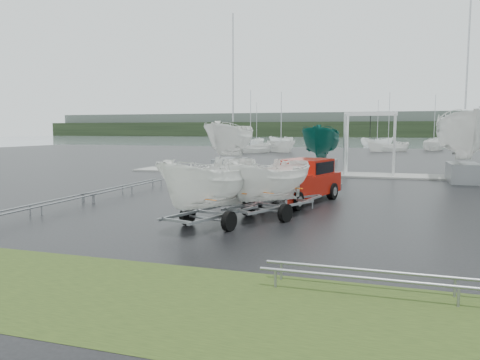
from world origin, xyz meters
TOP-DOWN VIEW (x-y plane):
  - ground_plane at (0.00, 0.00)m, footprint 120.00×120.00m
  - lake at (0.00, 100.00)m, footprint 300.00×300.00m
  - grass_verge at (0.00, -11.00)m, footprint 40.00×40.00m
  - dock at (0.00, 13.00)m, footprint 30.00×3.00m
  - treeline at (0.00, 170.00)m, footprint 300.00×8.00m
  - far_hill at (0.00, 178.00)m, footprint 300.00×6.00m
  - pickup_truck at (-0.74, 0.95)m, footprint 3.15×5.56m
  - trailer_hitched at (-2.40, -4.92)m, footprint 2.11×3.79m
  - trailer_parked at (-1.04, -2.96)m, footprint 2.56×3.77m
  - boat_hoist at (1.50, 13.00)m, footprint 3.30×2.18m
  - keelboat_0 at (-7.27, 11.00)m, footprint 2.36×3.20m
  - keelboat_1 at (-1.30, 11.20)m, footprint 2.12×3.20m
  - keelboat_2 at (6.79, 11.00)m, footprint 2.96×3.20m
  - mast_rack_0 at (-9.00, 1.00)m, footprint 0.56×6.50m
  - mast_rack_1 at (-9.00, -5.00)m, footprint 0.56×6.50m
  - mast_rack_2 at (4.00, -9.50)m, footprint 7.00×0.56m
  - moored_boat_0 at (-14.38, 39.37)m, footprint 3.32×3.32m
  - moored_boat_1 at (-11.26, 43.15)m, footprint 3.68×3.69m
  - moored_boat_2 at (2.42, 48.54)m, footprint 3.21×3.18m
  - moored_boat_4 at (-20.99, 65.43)m, footprint 2.22×2.28m
  - moored_boat_5 at (0.50, 65.53)m, footprint 3.87×3.86m
  - moored_boat_6 at (-19.62, 79.86)m, footprint 3.42×3.43m
  - moored_boat_7 at (8.67, 55.17)m, footprint 3.26×3.32m

SIDE VIEW (x-z plane):
  - lake at x=0.00m, z-range -0.01..-0.01m
  - ground_plane at x=0.00m, z-range 0.00..0.00m
  - moored_boat_7 at x=8.67m, z-range -5.81..5.81m
  - moored_boat_5 at x=0.50m, z-range -5.79..5.80m
  - grass_verge at x=0.00m, z-range 0.00..0.00m
  - moored_boat_1 at x=-11.26m, z-range -5.73..5.74m
  - moored_boat_6 at x=-19.62m, z-range -5.60..5.61m
  - moored_boat_2 at x=2.42m, z-range -5.54..5.55m
  - moored_boat_0 at x=-14.38m, z-range -5.54..5.55m
  - moored_boat_4 at x=-20.99m, z-range -5.44..5.46m
  - dock at x=0.00m, z-range -0.01..0.11m
  - mast_rack_0 at x=-9.00m, z-range 0.32..0.38m
  - mast_rack_1 at x=-9.00m, z-range 0.32..0.38m
  - mast_rack_2 at x=4.00m, z-range 0.32..0.38m
  - pickup_truck at x=-0.74m, z-range 0.04..1.79m
  - trailer_parked at x=-1.04m, z-range 0.20..4.73m
  - boat_hoist at x=1.50m, z-range 0.61..4.73m
  - trailer_hitched at x=-2.40m, z-range 0.21..5.14m
  - treeline at x=0.00m, z-range 0.00..6.00m
  - keelboat_1 at x=-1.30m, z-range -0.05..6.69m
  - keelboat_0 at x=-7.27m, z-range -1.53..9.00m
  - keelboat_2 at x=6.79m, z-range -0.86..10.28m
  - far_hill at x=0.00m, z-range 0.00..10.00m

